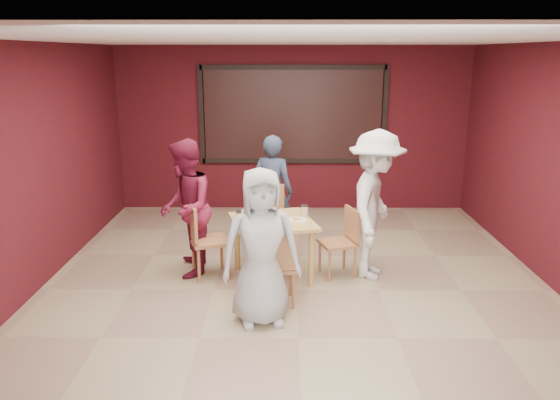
{
  "coord_description": "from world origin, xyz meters",
  "views": [
    {
      "loc": [
        -0.14,
        -5.87,
        2.67
      ],
      "look_at": [
        -0.19,
        0.37,
        0.99
      ],
      "focal_mm": 35.0,
      "sensor_mm": 36.0,
      "label": 1
    }
  ],
  "objects_px": {
    "chair_front": "(277,263)",
    "diner_right": "(375,205)",
    "chair_left": "(203,236)",
    "diner_front": "(261,247)",
    "chair_back": "(270,217)",
    "diner_back": "(273,191)",
    "chair_right": "(343,238)",
    "diner_left": "(186,208)",
    "dining_table": "(273,227)"
  },
  "relations": [
    {
      "from": "diner_right",
      "to": "chair_left",
      "type": "bearing_deg",
      "value": 109.37
    },
    {
      "from": "chair_back",
      "to": "diner_left",
      "type": "distance_m",
      "value": 1.24
    },
    {
      "from": "chair_right",
      "to": "diner_left",
      "type": "xyz_separation_m",
      "value": [
        -1.93,
        0.04,
        0.36
      ]
    },
    {
      "from": "dining_table",
      "to": "diner_right",
      "type": "relative_size",
      "value": 0.63
    },
    {
      "from": "dining_table",
      "to": "chair_front",
      "type": "distance_m",
      "value": 0.79
    },
    {
      "from": "dining_table",
      "to": "chair_back",
      "type": "xyz_separation_m",
      "value": [
        -0.05,
        0.78,
        -0.11
      ]
    },
    {
      "from": "chair_front",
      "to": "chair_right",
      "type": "xyz_separation_m",
      "value": [
        0.8,
        0.87,
        -0.02
      ]
    },
    {
      "from": "diner_back",
      "to": "diner_right",
      "type": "xyz_separation_m",
      "value": [
        1.25,
        -1.12,
        0.11
      ]
    },
    {
      "from": "chair_front",
      "to": "chair_back",
      "type": "bearing_deg",
      "value": 94.2
    },
    {
      "from": "chair_front",
      "to": "chair_left",
      "type": "bearing_deg",
      "value": 138.95
    },
    {
      "from": "chair_left",
      "to": "dining_table",
      "type": "bearing_deg",
      "value": -1.33
    },
    {
      "from": "chair_back",
      "to": "diner_back",
      "type": "bearing_deg",
      "value": 86.49
    },
    {
      "from": "dining_table",
      "to": "diner_right",
      "type": "distance_m",
      "value": 1.26
    },
    {
      "from": "chair_right",
      "to": "diner_front",
      "type": "xyz_separation_m",
      "value": [
        -0.95,
        -1.24,
        0.33
      ]
    },
    {
      "from": "dining_table",
      "to": "chair_right",
      "type": "distance_m",
      "value": 0.88
    },
    {
      "from": "chair_left",
      "to": "diner_front",
      "type": "xyz_separation_m",
      "value": [
        0.75,
        -1.16,
        0.28
      ]
    },
    {
      "from": "dining_table",
      "to": "diner_front",
      "type": "xyz_separation_m",
      "value": [
        -0.09,
        -1.14,
        0.16
      ]
    },
    {
      "from": "chair_left",
      "to": "chair_right",
      "type": "bearing_deg",
      "value": 2.68
    },
    {
      "from": "diner_front",
      "to": "diner_left",
      "type": "xyz_separation_m",
      "value": [
        -0.97,
        1.27,
        0.04
      ]
    },
    {
      "from": "diner_left",
      "to": "diner_right",
      "type": "height_order",
      "value": "diner_right"
    },
    {
      "from": "diner_back",
      "to": "diner_left",
      "type": "relative_size",
      "value": 0.94
    },
    {
      "from": "chair_front",
      "to": "diner_right",
      "type": "bearing_deg",
      "value": 36.04
    },
    {
      "from": "chair_front",
      "to": "diner_back",
      "type": "relative_size",
      "value": 0.55
    },
    {
      "from": "chair_front",
      "to": "chair_left",
      "type": "height_order",
      "value": "chair_left"
    },
    {
      "from": "chair_back",
      "to": "diner_left",
      "type": "height_order",
      "value": "diner_left"
    },
    {
      "from": "chair_front",
      "to": "diner_left",
      "type": "relative_size",
      "value": 0.52
    },
    {
      "from": "diner_front",
      "to": "chair_front",
      "type": "bearing_deg",
      "value": 56.17
    },
    {
      "from": "diner_back",
      "to": "diner_left",
      "type": "xyz_separation_m",
      "value": [
        -1.04,
        -1.06,
        0.05
      ]
    },
    {
      "from": "chair_back",
      "to": "diner_back",
      "type": "distance_m",
      "value": 0.49
    },
    {
      "from": "dining_table",
      "to": "chair_left",
      "type": "bearing_deg",
      "value": 178.67
    },
    {
      "from": "chair_back",
      "to": "diner_right",
      "type": "distance_m",
      "value": 1.51
    },
    {
      "from": "dining_table",
      "to": "chair_right",
      "type": "relative_size",
      "value": 1.35
    },
    {
      "from": "chair_left",
      "to": "diner_right",
      "type": "xyz_separation_m",
      "value": [
        2.07,
        0.06,
        0.38
      ]
    },
    {
      "from": "dining_table",
      "to": "diner_back",
      "type": "xyz_separation_m",
      "value": [
        -0.02,
        1.19,
        0.15
      ]
    },
    {
      "from": "chair_right",
      "to": "diner_right",
      "type": "distance_m",
      "value": 0.56
    },
    {
      "from": "chair_front",
      "to": "chair_back",
      "type": "height_order",
      "value": "chair_back"
    },
    {
      "from": "chair_front",
      "to": "chair_right",
      "type": "bearing_deg",
      "value": 47.45
    },
    {
      "from": "diner_front",
      "to": "diner_right",
      "type": "distance_m",
      "value": 1.8
    },
    {
      "from": "chair_front",
      "to": "diner_front",
      "type": "xyz_separation_m",
      "value": [
        -0.16,
        -0.37,
        0.31
      ]
    },
    {
      "from": "diner_front",
      "to": "chair_right",
      "type": "bearing_deg",
      "value": 41.41
    },
    {
      "from": "chair_left",
      "to": "diner_front",
      "type": "distance_m",
      "value": 1.41
    },
    {
      "from": "chair_front",
      "to": "diner_right",
      "type": "distance_m",
      "value": 1.5
    },
    {
      "from": "chair_back",
      "to": "chair_right",
      "type": "relative_size",
      "value": 1.12
    },
    {
      "from": "diner_right",
      "to": "diner_back",
      "type": "bearing_deg",
      "value": 66.08
    },
    {
      "from": "diner_back",
      "to": "diner_right",
      "type": "height_order",
      "value": "diner_right"
    },
    {
      "from": "chair_right",
      "to": "diner_front",
      "type": "relative_size",
      "value": 0.52
    },
    {
      "from": "diner_front",
      "to": "diner_left",
      "type": "relative_size",
      "value": 0.96
    },
    {
      "from": "chair_front",
      "to": "diner_right",
      "type": "height_order",
      "value": "diner_right"
    },
    {
      "from": "chair_right",
      "to": "diner_back",
      "type": "bearing_deg",
      "value": 128.95
    },
    {
      "from": "chair_right",
      "to": "diner_left",
      "type": "relative_size",
      "value": 0.5
    }
  ]
}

